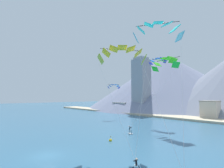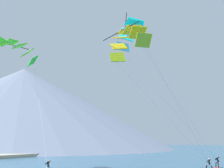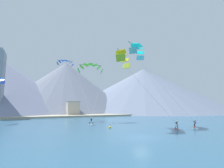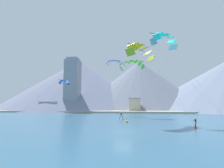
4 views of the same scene
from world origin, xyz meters
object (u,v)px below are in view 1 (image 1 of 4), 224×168
object	(u,v)px
parafoil_kite_near_trail	(158,30)
parafoil_kite_distant_low_drift	(158,60)
parafoil_kite_mid_center	(122,53)
kitesurfer_near_lead	(131,131)
kitesurfer_mid_center	(138,168)
race_marker_buoy	(110,140)
parafoil_kite_near_lead	(165,63)
parafoil_kite_distant_high_outer	(114,86)

from	to	relation	value
parafoil_kite_near_trail	parafoil_kite_distant_low_drift	distance (m)	26.60
parafoil_kite_mid_center	kitesurfer_near_lead	bearing A→B (deg)	123.03
kitesurfer_mid_center	parafoil_kite_mid_center	xyz separation A→B (m)	(-8.66, 6.54, 15.14)
kitesurfer_mid_center	race_marker_buoy	xyz separation A→B (m)	(-11.85, 6.64, -0.33)
parafoil_kite_near_lead	parafoil_kite_distant_low_drift	distance (m)	10.09
kitesurfer_mid_center	parafoil_kite_distant_high_outer	bearing A→B (deg)	140.31
parafoil_kite_distant_low_drift	race_marker_buoy	size ratio (longest dim) A/B	5.53
parafoil_kite_distant_high_outer	kitesurfer_near_lead	bearing A→B (deg)	-35.34
kitesurfer_near_lead	parafoil_kite_near_lead	distance (m)	19.22
parafoil_kite_near_lead	parafoil_kite_distant_low_drift	xyz separation A→B (m)	(-6.67, 7.09, 2.65)
kitesurfer_near_lead	parafoil_kite_distant_low_drift	distance (m)	25.85
parafoil_kite_near_trail	parafoil_kite_distant_high_outer	size ratio (longest dim) A/B	3.86
parafoil_kite_near_lead	parafoil_kite_mid_center	size ratio (longest dim) A/B	1.05
kitesurfer_near_lead	kitesurfer_mid_center	bearing A→B (deg)	-45.93
parafoil_kite_distant_high_outer	parafoil_kite_distant_low_drift	distance (m)	19.77
parafoil_kite_distant_low_drift	parafoil_kite_near_trail	bearing A→B (deg)	-56.84
parafoil_kite_mid_center	parafoil_kite_distant_low_drift	size ratio (longest dim) A/B	2.76
kitesurfer_mid_center	parafoil_kite_distant_low_drift	distance (m)	40.46
parafoil_kite_near_lead	parafoil_kite_distant_low_drift	world-z (taller)	parafoil_kite_distant_low_drift
kitesurfer_near_lead	parafoil_kite_distant_low_drift	xyz separation A→B (m)	(-4.16, 17.38, 18.68)
kitesurfer_mid_center	parafoil_kite_mid_center	size ratio (longest dim) A/B	0.11
kitesurfer_mid_center	parafoil_kite_mid_center	bearing A→B (deg)	142.95
parafoil_kite_near_lead	parafoil_kite_distant_high_outer	size ratio (longest dim) A/B	3.35
kitesurfer_near_lead	parafoil_kite_distant_low_drift	bearing A→B (deg)	103.47
parafoil_kite_distant_low_drift	race_marker_buoy	xyz separation A→B (m)	(5.73, -24.59, -19.09)
parafoil_kite_near_trail	kitesurfer_mid_center	bearing A→B (deg)	-71.32
parafoil_kite_distant_low_drift	kitesurfer_near_lead	bearing A→B (deg)	-76.53
parafoil_kite_near_trail	parafoil_kite_distant_high_outer	bearing A→B (deg)	147.63
kitesurfer_near_lead	parafoil_kite_mid_center	bearing A→B (deg)	-56.97
parafoil_kite_near_trail	race_marker_buoy	world-z (taller)	parafoil_kite_near_trail
parafoil_kite_mid_center	kitesurfer_mid_center	bearing A→B (deg)	-37.05
kitesurfer_near_lead	parafoil_kite_mid_center	xyz separation A→B (m)	(4.76, -7.32, 15.06)
kitesurfer_near_lead	parafoil_kite_near_lead	bearing A→B (deg)	76.30
kitesurfer_near_lead	parafoil_kite_near_trail	bearing A→B (deg)	-25.22
parafoil_kite_near_lead	race_marker_buoy	bearing A→B (deg)	-93.07
parafoil_kite_distant_high_outer	parafoil_kite_distant_low_drift	bearing A→B (deg)	4.39
parafoil_kite_mid_center	race_marker_buoy	world-z (taller)	parafoil_kite_mid_center
kitesurfer_mid_center	parafoil_kite_near_trail	bearing A→B (deg)	108.68
kitesurfer_near_lead	parafoil_kite_mid_center	world-z (taller)	parafoil_kite_mid_center
kitesurfer_mid_center	parafoil_kite_distant_high_outer	distance (m)	48.12
kitesurfer_near_lead	parafoil_kite_near_lead	world-z (taller)	parafoil_kite_near_lead
kitesurfer_near_lead	parafoil_kite_distant_high_outer	bearing A→B (deg)	144.66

